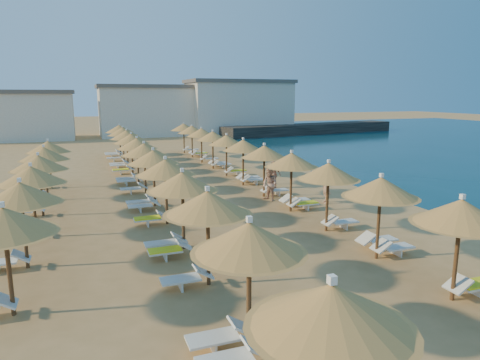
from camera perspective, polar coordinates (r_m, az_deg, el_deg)
name	(u,v)px	position (r m, az deg, el deg)	size (l,w,h in m)	color
ground	(242,226)	(19.48, 0.30, -6.19)	(220.00, 220.00, 0.00)	tan
jetty	(312,129)	(67.31, 9.53, 6.77)	(30.00, 4.00, 1.50)	black
hotel_blocks	(149,110)	(63.88, -12.08, 9.10)	(46.81, 10.28, 8.10)	silver
parasol_row_east	(253,149)	(26.21, 1.76, 4.15)	(2.73, 40.52, 3.15)	brown
parasol_row_west	(148,154)	(24.56, -12.12, 3.42)	(2.73, 40.52, 3.15)	brown
parasol_row_inland	(35,169)	(21.02, -25.63, 1.27)	(2.73, 19.91, 3.15)	brown
loungers	(183,193)	(24.63, -7.56, -1.74)	(14.83, 38.41, 0.66)	white
beachgoer_c	(273,174)	(27.20, 4.45, 0.77)	(1.06, 0.44, 1.81)	tan
beachgoer_b	(270,184)	(24.02, 3.98, -0.56)	(0.90, 0.70, 1.86)	tan
beachgoer_a	(326,186)	(23.86, 11.44, -0.82)	(0.68, 0.45, 1.88)	tan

